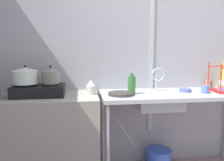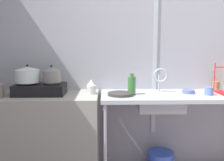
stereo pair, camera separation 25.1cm
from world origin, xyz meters
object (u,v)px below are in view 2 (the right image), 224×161
object	(u,v)px
cup_by_rack	(209,91)
utensil_jar	(216,85)
bottle_by_sink	(132,85)
percolator	(91,87)
small_bowl_on_drainboard	(189,91)
frying_pan	(121,94)
pot_on_left_burner	(28,74)
sink_basin	(160,102)
stove	(40,89)
pot_on_right_burner	(52,75)
bucket_on_floor	(160,161)
faucet	(160,76)

from	to	relation	value
cup_by_rack	utensil_jar	distance (m)	0.37
bottle_by_sink	utensil_jar	bearing A→B (deg)	14.41
percolator	small_bowl_on_drainboard	bearing A→B (deg)	0.64
frying_pan	small_bowl_on_drainboard	xyz separation A→B (m)	(0.74, 0.09, 0.00)
pot_on_left_burner	sink_basin	xyz separation A→B (m)	(1.37, -0.03, -0.29)
cup_by_rack	percolator	bearing A→B (deg)	175.63
percolator	sink_basin	world-z (taller)	percolator
utensil_jar	frying_pan	bearing A→B (deg)	-165.57
stove	utensil_jar	distance (m)	1.97
pot_on_right_burner	small_bowl_on_drainboard	size ratio (longest dim) A/B	1.42
stove	bottle_by_sink	size ratio (longest dim) A/B	2.30
pot_on_left_burner	small_bowl_on_drainboard	xyz separation A→B (m)	(1.69, 0.04, -0.19)
pot_on_right_burner	cup_by_rack	size ratio (longest dim) A/B	2.11
small_bowl_on_drainboard	pot_on_left_burner	bearing A→B (deg)	-178.68
bottle_by_sink	sink_basin	bearing A→B (deg)	-2.16
pot_on_right_burner	small_bowl_on_drainboard	world-z (taller)	pot_on_right_burner
small_bowl_on_drainboard	utensil_jar	xyz separation A→B (m)	(0.38, 0.20, 0.03)
pot_on_right_burner	percolator	bearing A→B (deg)	3.88
pot_on_right_burner	small_bowl_on_drainboard	xyz separation A→B (m)	(1.45, 0.04, -0.19)
percolator	bucket_on_floor	xyz separation A→B (m)	(0.78, 0.07, -0.87)
percolator	frying_pan	distance (m)	0.32
faucet	bucket_on_floor	distance (m)	0.97
utensil_jar	pot_on_left_burner	bearing A→B (deg)	-173.45
stove	cup_by_rack	xyz separation A→B (m)	(1.74, -0.07, -0.02)
percolator	bucket_on_floor	world-z (taller)	percolator
pot_on_right_burner	frying_pan	size ratio (longest dim) A/B	0.70
cup_by_rack	bottle_by_sink	bearing A→B (deg)	176.66
bottle_by_sink	bucket_on_floor	bearing A→B (deg)	18.07
pot_on_left_burner	small_bowl_on_drainboard	size ratio (longest dim) A/B	1.91
stove	bottle_by_sink	distance (m)	0.95
pot_on_right_burner	sink_basin	size ratio (longest dim) A/B	0.40
percolator	bucket_on_floor	bearing A→B (deg)	5.03
pot_on_right_burner	percolator	distance (m)	0.43
pot_on_left_burner	bucket_on_floor	distance (m)	1.75
sink_basin	small_bowl_on_drainboard	distance (m)	0.34
stove	pot_on_right_burner	bearing A→B (deg)	0.00
stove	pot_on_left_burner	xyz separation A→B (m)	(-0.12, 0.00, 0.15)
small_bowl_on_drainboard	bucket_on_floor	bearing A→B (deg)	168.03
pot_on_right_burner	sink_basin	distance (m)	1.16
pot_on_right_burner	frying_pan	world-z (taller)	pot_on_right_burner
bottle_by_sink	bucket_on_floor	size ratio (longest dim) A/B	0.76
frying_pan	small_bowl_on_drainboard	bearing A→B (deg)	6.89
stove	small_bowl_on_drainboard	world-z (taller)	stove
stove	pot_on_left_burner	bearing A→B (deg)	180.00
faucet	pot_on_right_burner	bearing A→B (deg)	-174.84
pot_on_right_burner	faucet	world-z (taller)	pot_on_right_burner
bucket_on_floor	pot_on_right_burner	bearing A→B (deg)	-175.36
percolator	bottle_by_sink	xyz separation A→B (m)	(0.42, -0.05, 0.02)
faucet	bottle_by_sink	bearing A→B (deg)	-159.18
bottle_by_sink	utensil_jar	xyz separation A→B (m)	(1.00, 0.26, -0.05)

